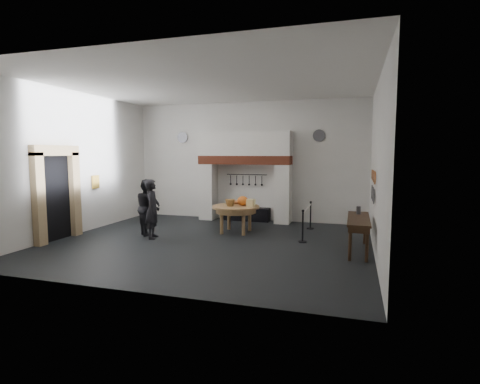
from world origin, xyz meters
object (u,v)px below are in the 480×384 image
(iron_range, at_px, (245,214))
(work_table, at_px, (236,207))
(barrier_post_far, at_px, (311,216))
(visitor_far, at_px, (148,207))
(barrier_post_near, at_px, (303,227))
(side_table, at_px, (359,219))
(visitor_near, at_px, (152,209))

(iron_range, distance_m, work_table, 2.27)
(work_table, distance_m, barrier_post_far, 2.62)
(work_table, bearing_deg, iron_range, 98.33)
(iron_range, xyz_separation_m, visitor_far, (-2.24, -3.30, 0.63))
(iron_range, xyz_separation_m, barrier_post_near, (2.57, -2.89, 0.20))
(side_table, xyz_separation_m, barrier_post_far, (-1.53, 2.61, -0.42))
(visitor_far, distance_m, barrier_post_near, 4.85)
(iron_range, relative_size, side_table, 0.86)
(visitor_far, xyz_separation_m, barrier_post_far, (4.81, 2.41, -0.43))
(visitor_near, distance_m, side_table, 5.94)
(iron_range, distance_m, visitor_near, 4.18)
(work_table, xyz_separation_m, visitor_near, (-2.16, -1.53, 0.06))
(work_table, bearing_deg, visitor_far, -156.18)
(work_table, xyz_separation_m, side_table, (3.78, -1.34, 0.03))
(iron_range, bearing_deg, visitor_far, -124.20)
(iron_range, bearing_deg, work_table, -81.67)
(iron_range, bearing_deg, side_table, -40.52)
(visitor_far, xyz_separation_m, side_table, (6.34, -0.21, -0.01))
(visitor_far, xyz_separation_m, barrier_post_near, (4.81, 0.41, -0.43))
(visitor_near, xyz_separation_m, side_table, (5.94, 0.19, -0.03))
(visitor_near, bearing_deg, visitor_far, 27.71)
(barrier_post_far, bearing_deg, visitor_far, -153.45)
(work_table, height_order, visitor_far, visitor_far)
(work_table, distance_m, visitor_far, 2.80)
(visitor_far, height_order, barrier_post_near, visitor_far)
(iron_range, height_order, side_table, side_table)
(work_table, relative_size, barrier_post_near, 1.70)
(side_table, xyz_separation_m, barrier_post_near, (-1.53, 0.61, -0.42))
(work_table, xyz_separation_m, barrier_post_near, (2.26, -0.72, -0.39))
(iron_range, distance_m, barrier_post_far, 2.73)
(barrier_post_near, bearing_deg, work_table, 162.24)
(side_table, bearing_deg, visitor_far, 178.12)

